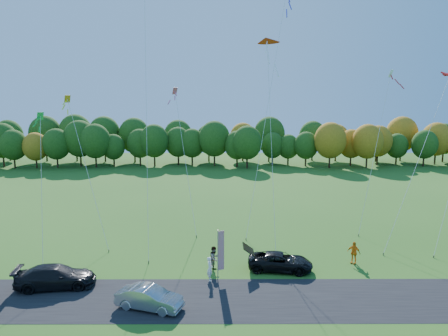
{
  "coord_description": "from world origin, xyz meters",
  "views": [
    {
      "loc": [
        -0.11,
        -28.02,
        12.14
      ],
      "look_at": [
        0.0,
        6.0,
        7.0
      ],
      "focal_mm": 32.0,
      "sensor_mm": 36.0,
      "label": 1
    }
  ],
  "objects_px": {
    "black_suv": "(280,262)",
    "silver_sedan": "(149,298)",
    "person_east": "(354,253)",
    "feather_flag": "(220,250)"
  },
  "relations": [
    {
      "from": "black_suv",
      "to": "person_east",
      "type": "bearing_deg",
      "value": -69.12
    },
    {
      "from": "person_east",
      "to": "feather_flag",
      "type": "bearing_deg",
      "value": -125.6
    },
    {
      "from": "person_east",
      "to": "feather_flag",
      "type": "relative_size",
      "value": 0.47
    },
    {
      "from": "person_east",
      "to": "feather_flag",
      "type": "distance_m",
      "value": 11.05
    },
    {
      "from": "feather_flag",
      "to": "silver_sedan",
      "type": "bearing_deg",
      "value": -138.17
    },
    {
      "from": "black_suv",
      "to": "feather_flag",
      "type": "height_order",
      "value": "feather_flag"
    },
    {
      "from": "silver_sedan",
      "to": "person_east",
      "type": "distance_m",
      "value": 16.38
    },
    {
      "from": "black_suv",
      "to": "silver_sedan",
      "type": "height_order",
      "value": "silver_sedan"
    },
    {
      "from": "black_suv",
      "to": "silver_sedan",
      "type": "xyz_separation_m",
      "value": [
        -8.81,
        -5.8,
        0.01
      ]
    },
    {
      "from": "black_suv",
      "to": "silver_sedan",
      "type": "distance_m",
      "value": 10.54
    }
  ]
}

